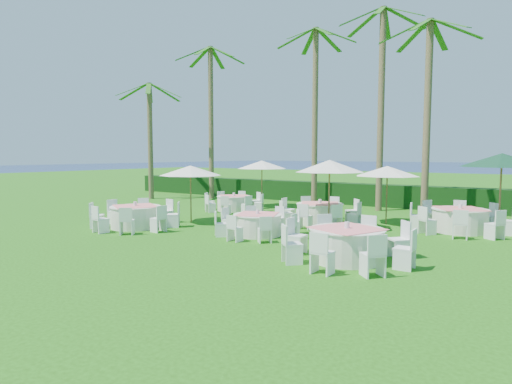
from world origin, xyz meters
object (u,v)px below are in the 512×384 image
Objects in this scene: banquet_table_a at (135,216)px; umbrella_a at (190,171)px; banquet_table_e at (320,213)px; umbrella_b at (330,166)px; banquet_table_f at (460,219)px; umbrella_c at (262,165)px; banquet_table_d at (234,203)px; banquet_table_b at (258,224)px; umbrella_d at (387,171)px; banquet_table_c at (347,244)px; umbrella_green at (502,160)px.

umbrella_a is at bearing 66.06° from banquet_table_a.
umbrella_b is at bearing -49.86° from banquet_table_e.
umbrella_c is (-10.19, 2.23, 1.84)m from banquet_table_f.
umbrella_b is at bearing -20.27° from banquet_table_d.
umbrella_c is at bearing 122.36° from banquet_table_b.
banquet_table_b is at bearing -11.29° from umbrella_a.
umbrella_d is (2.99, 4.98, 1.77)m from banquet_table_b.
banquet_table_a is at bearing -138.45° from banquet_table_e.
umbrella_a is 6.22m from umbrella_c.
banquet_table_a is at bearing 177.95° from banquet_table_c.
umbrella_a is at bearing -148.84° from banquet_table_e.
umbrella_d is (6.86, 4.21, -0.01)m from umbrella_a.
umbrella_b is (0.87, -1.03, 1.96)m from banquet_table_e.
banquet_table_a is 2.90m from umbrella_a.
umbrella_a reaches higher than banquet_table_b.
banquet_table_d is 0.85× the size of banquet_table_f.
umbrella_green is (1.19, 0.86, 2.18)m from banquet_table_f.
banquet_table_e is (5.52, 4.89, -0.00)m from banquet_table_a.
banquet_table_c is 1.35× the size of umbrella_d.
banquet_table_e is 0.97× the size of banquet_table_f.
umbrella_c reaches higher than umbrella_d.
umbrella_b reaches higher than banquet_table_b.
umbrella_green is (2.96, 7.27, 2.17)m from banquet_table_c.
banquet_table_c is 1.04× the size of banquet_table_e.
banquet_table_e is 5.62m from umbrella_a.
umbrella_green reaches higher than banquet_table_b.
banquet_table_c is 5.21m from umbrella_b.
banquet_table_c is at bearing -22.65° from banquet_table_b.
banquet_table_d is at bearing 134.24° from banquet_table_b.
banquet_table_a is 1.28× the size of umbrella_b.
banquet_table_a is at bearing -140.96° from umbrella_d.
umbrella_b is 1.00× the size of umbrella_c.
umbrella_a reaches higher than banquet_table_a.
banquet_table_d is (0.12, 6.18, -0.05)m from banquet_table_a.
banquet_table_c is 1.31× the size of umbrella_b.
umbrella_green is (11.38, -1.37, 0.34)m from umbrella_c.
umbrella_c is (0.29, 2.14, 1.89)m from banquet_table_d.
banquet_table_d is at bearing -178.88° from umbrella_d.
banquet_table_a is at bearing -149.46° from umbrella_green.
umbrella_d reaches higher than banquet_table_c.
umbrella_green is at bearing 8.85° from umbrella_d.
banquet_table_c is (4.00, -1.67, 0.06)m from banquet_table_b.
umbrella_a is at bearing -78.47° from banquet_table_d.
umbrella_b is at bearing -36.66° from umbrella_c.
umbrella_b is (6.39, 3.87, 1.96)m from banquet_table_a.
banquet_table_f is 2.62m from umbrella_green.
banquet_table_c is 10.86m from banquet_table_d.
umbrella_d reaches higher than banquet_table_d.
umbrella_b is at bearing 17.71° from umbrella_a.
umbrella_green reaches higher than banquet_table_a.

